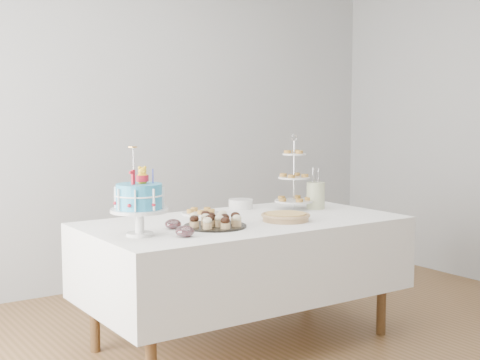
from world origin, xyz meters
TOP-DOWN VIEW (x-y plane):
  - floor at (0.00, 0.00)m, footprint 5.00×5.00m
  - walls at (0.00, 0.00)m, footprint 5.04×4.04m
  - table at (0.00, 0.30)m, footprint 1.92×1.02m
  - birthday_cake at (-0.75, 0.19)m, footprint 0.31×0.31m
  - cupcake_tray at (-0.28, 0.18)m, footprint 0.36×0.36m
  - pie at (0.19, 0.13)m, footprint 0.30×0.30m
  - tiered_stand at (0.53, 0.47)m, footprint 0.26×0.26m
  - plate_stack at (0.25, 0.70)m, footprint 0.16×0.16m
  - pastry_plate at (-0.10, 0.64)m, footprint 0.24×0.24m
  - jam_bowl_a at (-0.57, 0.02)m, footprint 0.10×0.10m
  - jam_bowl_b at (-0.50, 0.27)m, footprint 0.09×0.09m
  - utensil_pitcher at (0.67, 0.41)m, footprint 0.13×0.12m

SIDE VIEW (x-z plane):
  - floor at x=0.00m, z-range 0.00..0.00m
  - table at x=0.00m, z-range 0.16..0.93m
  - pastry_plate at x=-0.10m, z-range 0.77..0.80m
  - jam_bowl_b at x=-0.50m, z-range 0.77..0.82m
  - pie at x=0.19m, z-range 0.77..0.82m
  - jam_bowl_a at x=-0.57m, z-range 0.77..0.83m
  - plate_stack at x=0.25m, z-range 0.77..0.83m
  - cupcake_tray at x=-0.28m, z-range 0.77..0.85m
  - utensil_pitcher at x=0.67m, z-range 0.73..1.01m
  - birthday_cake at x=-0.75m, z-range 0.66..1.14m
  - tiered_stand at x=0.53m, z-range 0.73..1.23m
  - walls at x=0.00m, z-range 0.00..2.70m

